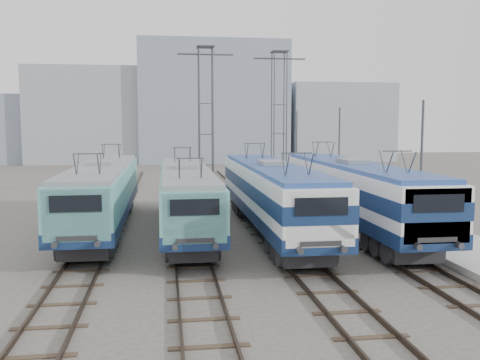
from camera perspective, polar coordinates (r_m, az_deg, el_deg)
name	(u,v)px	position (r m, az deg, el deg)	size (l,w,h in m)	color
ground	(247,265)	(22.66, 0.76, -9.09)	(160.00, 160.00, 0.00)	#514C47
platform	(396,221)	(33.07, 16.34, -4.22)	(4.00, 70.00, 0.30)	#9E9E99
locomotive_far_left	(102,191)	(30.04, -14.47, -1.16)	(2.84, 17.96, 3.38)	navy
locomotive_center_left	(186,194)	(28.74, -5.77, -1.49)	(2.73, 17.23, 3.24)	navy
locomotive_center_right	(272,191)	(28.32, 3.44, -1.21)	(2.90, 18.34, 3.45)	navy
locomotive_far_right	(353,189)	(29.58, 12.00, -0.97)	(2.93, 18.55, 3.49)	navy
catenary_tower_west	(206,114)	(43.75, -3.66, 7.02)	(4.50, 1.20, 12.00)	#3F4247
catenary_tower_east	(279,115)	(46.67, 4.19, 6.96)	(4.50, 1.20, 12.00)	#3F4247
mast_front	(421,175)	(26.57, 18.73, 0.52)	(0.12, 0.12, 7.00)	#3F4247
mast_mid	(339,158)	(37.64, 10.51, 2.29)	(0.12, 0.12, 7.00)	#3F4247
mast_rear	(297,150)	(49.15, 6.06, 3.24)	(0.12, 0.12, 7.00)	#3F4247
safety_cone	(463,244)	(25.92, 22.68, -6.33)	(0.35, 0.35, 0.54)	orange
building_west	(93,116)	(84.29, -15.39, 6.62)	(18.00, 12.00, 14.00)	#949CA6
building_center	(212,103)	(83.99, -3.03, 8.20)	(22.00, 14.00, 18.00)	gray
building_east	(335,122)	(87.97, 10.14, 6.06)	(16.00, 12.00, 12.00)	#949CA6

